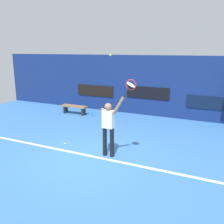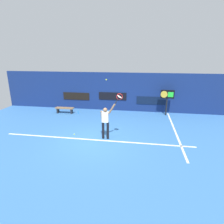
{
  "view_description": "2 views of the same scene",
  "coord_description": "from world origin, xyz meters",
  "px_view_note": "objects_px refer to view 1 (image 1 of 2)",
  "views": [
    {
      "loc": [
        3.81,
        -6.29,
        3.26
      ],
      "look_at": [
        0.25,
        1.08,
        1.23
      ],
      "focal_mm": 40.51,
      "sensor_mm": 36.0,
      "label": 1
    },
    {
      "loc": [
        2.31,
        -8.64,
        4.22
      ],
      "look_at": [
        0.76,
        0.82,
        1.33
      ],
      "focal_mm": 30.07,
      "sensor_mm": 36.0,
      "label": 2
    }
  ],
  "objects_px": {
    "tennis_ball": "(110,55)",
    "court_bench": "(74,108)",
    "tennis_player": "(108,125)",
    "spare_ball": "(65,144)",
    "tennis_racket": "(130,86)",
    "water_bottle": "(92,114)"
  },
  "relations": [
    {
      "from": "spare_ball",
      "to": "tennis_racket",
      "type": "bearing_deg",
      "value": -4.19
    },
    {
      "from": "court_bench",
      "to": "water_bottle",
      "type": "xyz_separation_m",
      "value": [
        1.07,
        0.0,
        -0.22
      ]
    },
    {
      "from": "tennis_racket",
      "to": "water_bottle",
      "type": "distance_m",
      "value": 5.78
    },
    {
      "from": "tennis_player",
      "to": "water_bottle",
      "type": "height_order",
      "value": "tennis_player"
    },
    {
      "from": "court_bench",
      "to": "water_bottle",
      "type": "bearing_deg",
      "value": 0.0
    },
    {
      "from": "tennis_racket",
      "to": "spare_ball",
      "type": "relative_size",
      "value": 8.91
    },
    {
      "from": "tennis_ball",
      "to": "court_bench",
      "type": "xyz_separation_m",
      "value": [
        -4.02,
        3.94,
        -2.76
      ]
    },
    {
      "from": "court_bench",
      "to": "spare_ball",
      "type": "distance_m",
      "value": 4.37
    },
    {
      "from": "tennis_ball",
      "to": "court_bench",
      "type": "relative_size",
      "value": 0.05
    },
    {
      "from": "tennis_racket",
      "to": "court_bench",
      "type": "distance_m",
      "value": 6.42
    },
    {
      "from": "tennis_player",
      "to": "tennis_ball",
      "type": "relative_size",
      "value": 28.39
    },
    {
      "from": "tennis_player",
      "to": "water_bottle",
      "type": "xyz_separation_m",
      "value": [
        -2.9,
        3.97,
        -0.89
      ]
    },
    {
      "from": "court_bench",
      "to": "tennis_player",
      "type": "bearing_deg",
      "value": -45.07
    },
    {
      "from": "court_bench",
      "to": "water_bottle",
      "type": "relative_size",
      "value": 5.83
    },
    {
      "from": "court_bench",
      "to": "spare_ball",
      "type": "relative_size",
      "value": 20.59
    },
    {
      "from": "court_bench",
      "to": "spare_ball",
      "type": "xyz_separation_m",
      "value": [
        2.15,
        -3.79,
        -0.3
      ]
    },
    {
      "from": "tennis_racket",
      "to": "spare_ball",
      "type": "distance_m",
      "value": 3.36
    },
    {
      "from": "tennis_racket",
      "to": "water_bottle",
      "type": "bearing_deg",
      "value": 132.14
    },
    {
      "from": "tennis_racket",
      "to": "court_bench",
      "type": "bearing_deg",
      "value": 139.54
    },
    {
      "from": "water_bottle",
      "to": "spare_ball",
      "type": "height_order",
      "value": "water_bottle"
    },
    {
      "from": "tennis_player",
      "to": "spare_ball",
      "type": "xyz_separation_m",
      "value": [
        -1.81,
        0.18,
        -0.98
      ]
    },
    {
      "from": "tennis_ball",
      "to": "water_bottle",
      "type": "xyz_separation_m",
      "value": [
        -2.95,
        3.94,
        -2.98
      ]
    }
  ]
}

